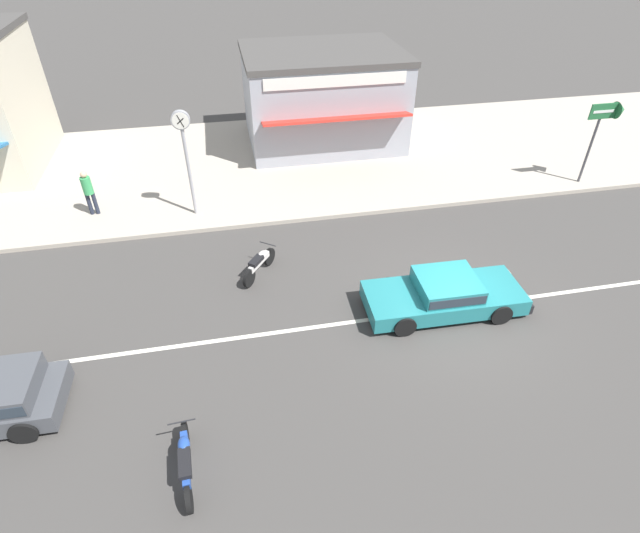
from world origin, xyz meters
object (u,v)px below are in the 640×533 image
sedan_teal_2 (445,294)px  street_clock (184,141)px  arrow_signboard (613,116)px  shopfront_corner_warung (323,97)px  motorcycle_0 (186,460)px  motorcycle_1 (259,263)px  pedestrian_near_clock (88,190)px

sedan_teal_2 → street_clock: bearing=136.5°
street_clock → arrow_signboard: size_ratio=1.18×
shopfront_corner_warung → motorcycle_0: bearing=-110.7°
motorcycle_1 → shopfront_corner_warung: (3.89, 9.53, 1.72)m
motorcycle_1 → pedestrian_near_clock: bearing=140.4°
sedan_teal_2 → arrow_signboard: bearing=34.3°
arrow_signboard → sedan_teal_2: bearing=-145.7°
motorcycle_1 → street_clock: 4.97m
motorcycle_1 → shopfront_corner_warung: bearing=67.8°
arrow_signboard → shopfront_corner_warung: (-9.69, 6.19, -0.67)m
sedan_teal_2 → motorcycle_1: (-4.88, 2.58, -0.12)m
street_clock → pedestrian_near_clock: (-3.57, 0.67, -1.78)m
motorcycle_1 → pedestrian_near_clock: (-5.48, 4.53, 0.69)m
sedan_teal_2 → arrow_signboard: arrow_signboard is taller
arrow_signboard → shopfront_corner_warung: 11.51m
motorcycle_0 → pedestrian_near_clock: bearing=107.4°
motorcycle_1 → pedestrian_near_clock: 7.14m
sedan_teal_2 → motorcycle_0: bearing=-152.1°
motorcycle_0 → shopfront_corner_warung: (5.98, 15.80, 1.71)m
motorcycle_0 → pedestrian_near_clock: (-3.39, 10.80, 0.68)m
shopfront_corner_warung → arrow_signboard: bearing=-32.6°
motorcycle_0 → shopfront_corner_warung: bearing=69.3°
street_clock → shopfront_corner_warung: 8.15m
sedan_teal_2 → pedestrian_near_clock: pedestrian_near_clock is taller
motorcycle_1 → street_clock: street_clock is taller
motorcycle_0 → arrow_signboard: (15.66, 9.61, 2.38)m
pedestrian_near_clock → shopfront_corner_warung: shopfront_corner_warung is taller
sedan_teal_2 → street_clock: size_ratio=1.20×
sedan_teal_2 → motorcycle_1: bearing=152.1°
arrow_signboard → pedestrian_near_clock: 19.16m
motorcycle_0 → shopfront_corner_warung: size_ratio=0.29×
motorcycle_0 → arrow_signboard: bearing=31.5°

